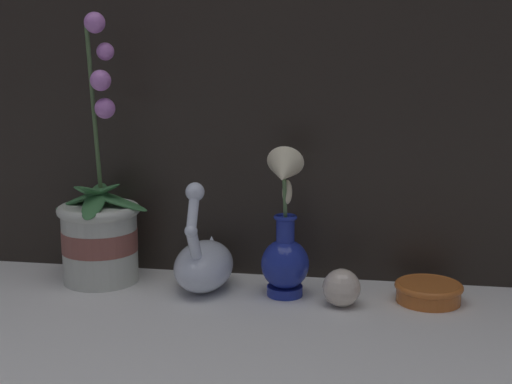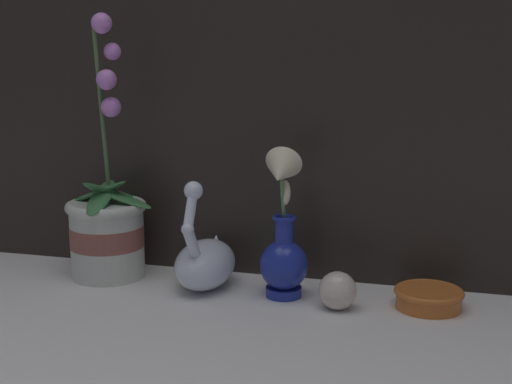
{
  "view_description": "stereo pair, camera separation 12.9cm",
  "coord_description": "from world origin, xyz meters",
  "px_view_note": "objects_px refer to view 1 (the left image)",
  "views": [
    {
      "loc": [
        0.21,
        -1.14,
        0.44
      ],
      "look_at": [
        -0.0,
        0.1,
        0.19
      ],
      "focal_mm": 50.0,
      "sensor_mm": 36.0,
      "label": 1
    },
    {
      "loc": [
        0.33,
        -1.12,
        0.44
      ],
      "look_at": [
        -0.0,
        0.1,
        0.19
      ],
      "focal_mm": 50.0,
      "sensor_mm": 36.0,
      "label": 2
    }
  ],
  "objects_px": {
    "orchid_potted_plant": "(100,230)",
    "swan_figurine": "(204,262)",
    "blue_vase": "(285,243)",
    "glass_sphere": "(342,288)",
    "amber_dish": "(429,291)"
  },
  "relations": [
    {
      "from": "orchid_potted_plant",
      "to": "glass_sphere",
      "type": "height_order",
      "value": "orchid_potted_plant"
    },
    {
      "from": "swan_figurine",
      "to": "blue_vase",
      "type": "height_order",
      "value": "blue_vase"
    },
    {
      "from": "amber_dish",
      "to": "swan_figurine",
      "type": "bearing_deg",
      "value": 179.78
    },
    {
      "from": "swan_figurine",
      "to": "blue_vase",
      "type": "distance_m",
      "value": 0.16
    },
    {
      "from": "swan_figurine",
      "to": "glass_sphere",
      "type": "bearing_deg",
      "value": -10.68
    },
    {
      "from": "orchid_potted_plant",
      "to": "swan_figurine",
      "type": "height_order",
      "value": "orchid_potted_plant"
    },
    {
      "from": "glass_sphere",
      "to": "swan_figurine",
      "type": "bearing_deg",
      "value": 169.32
    },
    {
      "from": "swan_figurine",
      "to": "orchid_potted_plant",
      "type": "bearing_deg",
      "value": 176.42
    },
    {
      "from": "blue_vase",
      "to": "amber_dish",
      "type": "relative_size",
      "value": 2.3
    },
    {
      "from": "glass_sphere",
      "to": "amber_dish",
      "type": "xyz_separation_m",
      "value": [
        0.15,
        0.05,
        -0.01
      ]
    },
    {
      "from": "blue_vase",
      "to": "glass_sphere",
      "type": "height_order",
      "value": "blue_vase"
    },
    {
      "from": "swan_figurine",
      "to": "glass_sphere",
      "type": "height_order",
      "value": "swan_figurine"
    },
    {
      "from": "amber_dish",
      "to": "blue_vase",
      "type": "bearing_deg",
      "value": -176.74
    },
    {
      "from": "blue_vase",
      "to": "glass_sphere",
      "type": "bearing_deg",
      "value": -17.28
    },
    {
      "from": "orchid_potted_plant",
      "to": "blue_vase",
      "type": "xyz_separation_m",
      "value": [
        0.36,
        -0.03,
        -0.0
      ]
    }
  ]
}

